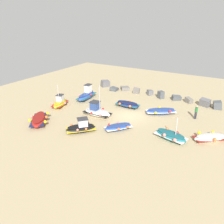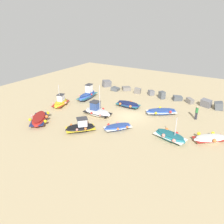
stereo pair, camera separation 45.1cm
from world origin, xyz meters
name	(u,v)px [view 2 (the right image)]	position (x,y,z in m)	size (l,w,h in m)	color
ground_plane	(129,116)	(0.00, 0.00, 0.00)	(50.67, 50.67, 0.00)	tan
fishing_boat_0	(39,119)	(-8.02, -7.08, 0.44)	(3.58, 3.96, 0.89)	maroon
fishing_boat_1	(81,127)	(-2.54, -6.26, 0.49)	(3.13, 3.23, 1.52)	black
fishing_boat_2	(118,127)	(0.65, -3.89, 0.34)	(2.84, 3.20, 0.70)	#2D4C9E
fishing_boat_3	(88,95)	(-8.21, 2.30, 0.64)	(1.83, 4.11, 2.15)	#2D4C9E
fishing_boat_4	(128,104)	(-1.54, 2.51, 0.40)	(3.29, 1.89, 0.78)	navy
fishing_boat_5	(170,136)	(6.15, -3.07, 0.44)	(3.51, 2.18, 2.67)	#1E6670
fishing_boat_6	(97,111)	(-3.41, -2.01, 0.59)	(3.58, 1.96, 4.00)	white
fishing_boat_7	(210,138)	(9.55, -1.25, 0.33)	(3.33, 3.12, 0.72)	white
fishing_boat_8	(61,102)	(-9.60, -1.90, 0.51)	(2.12, 3.25, 3.03)	gold
fishing_boat_9	(161,112)	(3.16, 2.57, 0.39)	(3.83, 3.25, 0.80)	#2D4C9E
person_walking	(197,112)	(7.17, 3.32, 0.98)	(0.32, 0.32, 1.70)	#2D2D38
breakwater_rocks	(153,93)	(-0.48, 8.59, 0.43)	(19.85, 2.67, 1.29)	slate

